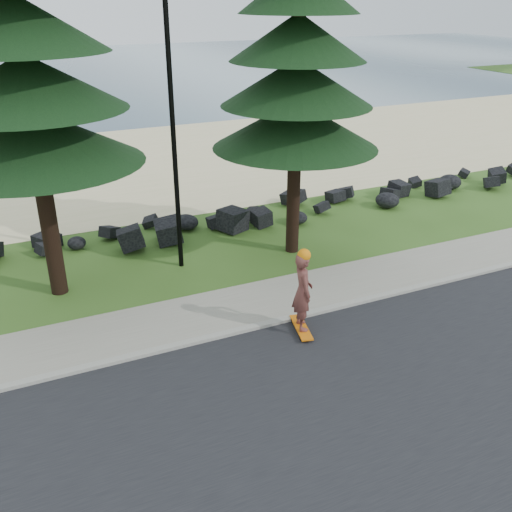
# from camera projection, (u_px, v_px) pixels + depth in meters

# --- Properties ---
(ground) EXTENTS (160.00, 160.00, 0.00)m
(ground) POSITION_uv_depth(u_px,v_px,m) (220.00, 316.00, 14.32)
(ground) COLOR #315219
(ground) RESTS_ON ground
(road) EXTENTS (160.00, 7.00, 0.02)m
(road) POSITION_uv_depth(u_px,v_px,m) (307.00, 430.00, 10.60)
(road) COLOR black
(road) RESTS_ON ground
(kerb) EXTENTS (160.00, 0.20, 0.10)m
(kerb) POSITION_uv_depth(u_px,v_px,m) (234.00, 332.00, 13.55)
(kerb) COLOR #9E9A8E
(kerb) RESTS_ON ground
(sidewalk) EXTENTS (160.00, 2.00, 0.08)m
(sidewalk) POSITION_uv_depth(u_px,v_px,m) (217.00, 311.00, 14.47)
(sidewalk) COLOR gray
(sidewalk) RESTS_ON ground
(beach_sand) EXTENTS (160.00, 15.00, 0.01)m
(beach_sand) POSITION_uv_depth(u_px,v_px,m) (107.00, 168.00, 26.28)
(beach_sand) COLOR beige
(beach_sand) RESTS_ON ground
(ocean) EXTENTS (160.00, 58.00, 0.01)m
(ocean) POSITION_uv_depth(u_px,v_px,m) (34.00, 73.00, 56.41)
(ocean) COLOR #314C5D
(ocean) RESTS_ON ground
(seawall_boulders) EXTENTS (60.00, 2.40, 1.10)m
(seawall_boulders) POSITION_uv_depth(u_px,v_px,m) (159.00, 237.00, 18.94)
(seawall_boulders) COLOR black
(seawall_boulders) RESTS_ON ground
(lamp_post) EXTENTS (0.25, 0.14, 8.14)m
(lamp_post) POSITION_uv_depth(u_px,v_px,m) (173.00, 126.00, 15.21)
(lamp_post) COLOR black
(lamp_post) RESTS_ON ground
(skateboarder) EXTENTS (0.61, 1.19, 2.15)m
(skateboarder) POSITION_uv_depth(u_px,v_px,m) (303.00, 292.00, 13.23)
(skateboarder) COLOR orange
(skateboarder) RESTS_ON ground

